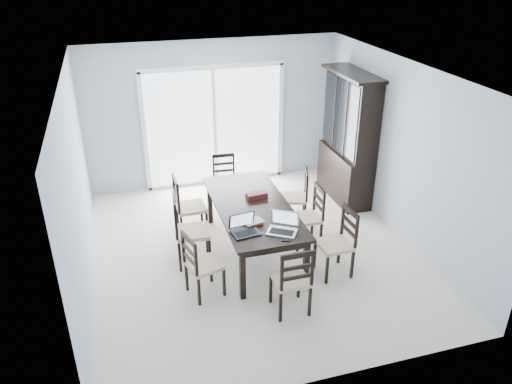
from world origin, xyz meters
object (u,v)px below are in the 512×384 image
at_px(chair_right_near, 342,235).
at_px(hot_tub, 185,144).
at_px(chair_left_mid, 185,223).
at_px(chair_left_near, 197,259).
at_px(laptop_silver, 282,228).
at_px(chair_left_far, 184,200).
at_px(chair_end_near, 294,275).
at_px(china_hutch, 348,139).
at_px(chair_right_mid, 312,210).
at_px(game_box, 257,195).
at_px(dining_table, 253,210).
at_px(cell_phone, 286,240).
at_px(chair_right_far, 300,191).
at_px(laptop_dark, 246,230).
at_px(chair_end_far, 225,175).

relative_size(chair_right_near, hot_tub, 0.55).
bearing_deg(chair_left_mid, chair_left_near, 7.78).
relative_size(chair_right_near, laptop_silver, 2.46).
xyz_separation_m(chair_left_far, chair_end_near, (0.93, -2.18, -0.02)).
bearing_deg(chair_left_far, chair_left_mid, -9.47).
xyz_separation_m(china_hutch, chair_left_mid, (-2.99, -1.27, -0.44)).
bearing_deg(chair_right_mid, chair_right_near, -172.13).
distance_m(laptop_silver, game_box, 1.03).
bearing_deg(dining_table, chair_right_mid, -0.96).
relative_size(game_box, hot_tub, 0.15).
relative_size(chair_end_near, game_box, 3.69).
xyz_separation_m(chair_left_far, laptop_silver, (1.01, -1.53, 0.22)).
height_order(chair_left_mid, hot_tub, chair_left_mid).
xyz_separation_m(china_hutch, game_box, (-1.90, -1.03, -0.28)).
height_order(chair_left_mid, laptop_silver, chair_left_mid).
distance_m(laptop_silver, cell_phone, 0.20).
height_order(dining_table, laptop_silver, laptop_silver).
distance_m(china_hutch, chair_right_far, 1.35).
distance_m(chair_right_far, hot_tub, 3.12).
relative_size(chair_left_near, laptop_silver, 2.32).
relative_size(chair_right_mid, hot_tub, 0.53).
height_order(china_hutch, cell_phone, china_hutch).
height_order(dining_table, hot_tub, hot_tub).
distance_m(china_hutch, laptop_dark, 3.04).
xyz_separation_m(chair_end_near, laptop_silver, (0.08, 0.65, 0.24)).
bearing_deg(hot_tub, chair_right_near, -71.88).
relative_size(china_hutch, chair_end_near, 2.03).
xyz_separation_m(dining_table, chair_end_near, (0.07, -1.45, -0.10)).
height_order(chair_right_far, cell_phone, chair_right_far).
xyz_separation_m(laptop_dark, cell_phone, (0.42, -0.30, -0.05)).
distance_m(chair_left_far, chair_end_near, 2.37).
xyz_separation_m(chair_right_mid, game_box, (-0.77, 0.23, 0.23)).
relative_size(china_hutch, game_box, 7.50).
bearing_deg(laptop_dark, dining_table, 59.77).
relative_size(dining_table, china_hutch, 1.00).
bearing_deg(hot_tub, chair_end_far, -78.67).
xyz_separation_m(chair_right_far, cell_phone, (-0.81, -1.63, 0.21)).
bearing_deg(chair_end_near, chair_end_far, 91.77).
xyz_separation_m(dining_table, hot_tub, (-0.41, 3.44, -0.23)).
bearing_deg(laptop_dark, laptop_silver, -21.11).
bearing_deg(chair_left_mid, dining_table, 96.49).
bearing_deg(chair_right_near, chair_left_near, 86.23).
xyz_separation_m(chair_right_far, chair_end_far, (-0.98, 0.95, -0.01)).
bearing_deg(chair_right_near, chair_left_far, 46.95).
distance_m(dining_table, chair_end_near, 1.46).
distance_m(chair_left_mid, chair_right_far, 2.01).
bearing_deg(chair_right_mid, dining_table, 90.33).
xyz_separation_m(chair_end_far, cell_phone, (0.18, -2.58, 0.22)).
bearing_deg(chair_end_near, chair_left_near, 146.12).
bearing_deg(laptop_dark, china_hutch, 32.33).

